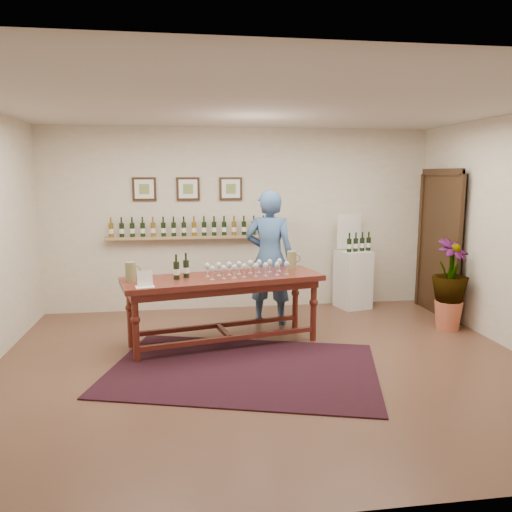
{
  "coord_description": "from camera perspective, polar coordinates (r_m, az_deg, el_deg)",
  "views": [
    {
      "loc": [
        -0.87,
        -5.21,
        2.09
      ],
      "look_at": [
        0.0,
        0.8,
        1.1
      ],
      "focal_mm": 35.0,
      "sensor_mm": 36.0,
      "label": 1
    }
  ],
  "objects": [
    {
      "name": "ground",
      "position": [
        5.68,
        1.18,
        -12.33
      ],
      "size": [
        6.0,
        6.0,
        0.0
      ],
      "primitive_type": "plane",
      "color": "brown",
      "rests_on": "ground"
    },
    {
      "name": "room_shell",
      "position": [
        7.73,
        14.54,
        1.75
      ],
      "size": [
        6.0,
        6.0,
        6.0
      ],
      "color": "beige",
      "rests_on": "ground"
    },
    {
      "name": "rug",
      "position": [
        5.55,
        -1.47,
        -12.76
      ],
      "size": [
        3.27,
        2.62,
        0.02
      ],
      "primitive_type": "cube",
      "rotation": [
        0.0,
        0.0,
        -0.28
      ],
      "color": "#43110B",
      "rests_on": "ground"
    },
    {
      "name": "tasting_table",
      "position": [
        6.16,
        -3.76,
        -3.51
      ],
      "size": [
        2.53,
        1.26,
        0.86
      ],
      "rotation": [
        0.0,
        0.0,
        0.21
      ],
      "color": "#4B1712",
      "rests_on": "ground"
    },
    {
      "name": "table_glasses",
      "position": [
        6.17,
        -0.98,
        -1.41
      ],
      "size": [
        1.3,
        0.55,
        0.18
      ],
      "primitive_type": null,
      "rotation": [
        0.0,
        0.0,
        0.21
      ],
      "color": "silver",
      "rests_on": "tasting_table"
    },
    {
      "name": "table_bottles",
      "position": [
        6.04,
        -8.54,
        -1.11
      ],
      "size": [
        0.3,
        0.19,
        0.31
      ],
      "primitive_type": null,
      "rotation": [
        0.0,
        0.0,
        0.08
      ],
      "color": "black",
      "rests_on": "tasting_table"
    },
    {
      "name": "pitcher_left",
      "position": [
        6.0,
        -14.13,
        -1.75
      ],
      "size": [
        0.17,
        0.17,
        0.23
      ],
      "primitive_type": null,
      "rotation": [
        0.0,
        0.0,
        0.18
      ],
      "color": "olive",
      "rests_on": "tasting_table"
    },
    {
      "name": "pitcher_right",
      "position": [
        6.6,
        4.1,
        -0.46
      ],
      "size": [
        0.19,
        0.19,
        0.24
      ],
      "primitive_type": null,
      "rotation": [
        0.0,
        0.0,
        0.28
      ],
      "color": "olive",
      "rests_on": "tasting_table"
    },
    {
      "name": "menu_card",
      "position": [
        5.68,
        -12.59,
        -2.52
      ],
      "size": [
        0.23,
        0.18,
        0.18
      ],
      "primitive_type": "cube",
      "rotation": [
        0.0,
        0.0,
        0.19
      ],
      "color": "white",
      "rests_on": "tasting_table"
    },
    {
      "name": "display_pedestal",
      "position": [
        8.05,
        11.02,
        -2.63
      ],
      "size": [
        0.56,
        0.56,
        0.91
      ],
      "primitive_type": "cube",
      "rotation": [
        0.0,
        0.0,
        0.26
      ],
      "color": "white",
      "rests_on": "ground"
    },
    {
      "name": "pedestal_bottles",
      "position": [
        7.92,
        11.69,
        1.62
      ],
      "size": [
        0.32,
        0.16,
        0.31
      ],
      "primitive_type": null,
      "rotation": [
        0.0,
        0.0,
        0.26
      ],
      "color": "black",
      "rests_on": "display_pedestal"
    },
    {
      "name": "info_sign",
      "position": [
        8.01,
        10.6,
        2.79
      ],
      "size": [
        0.42,
        0.13,
        0.6
      ],
      "primitive_type": "cube",
      "rotation": [
        0.0,
        0.0,
        0.26
      ],
      "color": "white",
      "rests_on": "display_pedestal"
    },
    {
      "name": "potted_plant",
      "position": [
        7.24,
        21.28,
        -3.05
      ],
      "size": [
        0.76,
        0.76,
        1.07
      ],
      "rotation": [
        0.0,
        0.0,
        0.48
      ],
      "color": "#BE5D3F",
      "rests_on": "ground"
    },
    {
      "name": "person",
      "position": [
        6.99,
        1.56,
        -0.17
      ],
      "size": [
        0.81,
        0.67,
        1.89
      ],
      "primitive_type": "imported",
      "rotation": [
        0.0,
        0.0,
        2.78
      ],
      "color": "#3A5B8A",
      "rests_on": "ground"
    }
  ]
}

